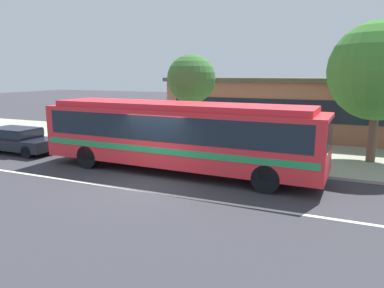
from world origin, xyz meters
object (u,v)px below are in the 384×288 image
at_px(street_tree_near_stop, 191,80).
at_px(street_tree_mid_block, 379,71).
at_px(transit_bus, 177,132).
at_px(sedan_behind_bus, 17,139).
at_px(pedestrian_waiting_near_sign, 163,133).

height_order(street_tree_near_stop, street_tree_mid_block, street_tree_mid_block).
xyz_separation_m(transit_bus, sedan_behind_bus, (-9.25, 0.10, -0.95)).
distance_m(sedan_behind_bus, street_tree_near_stop, 9.51).
height_order(sedan_behind_bus, pedestrian_waiting_near_sign, pedestrian_waiting_near_sign).
distance_m(street_tree_near_stop, street_tree_mid_block, 8.62).
bearing_deg(sedan_behind_bus, street_tree_near_stop, 25.97).
relative_size(pedestrian_waiting_near_sign, street_tree_mid_block, 0.27).
relative_size(street_tree_near_stop, street_tree_mid_block, 0.79).
distance_m(transit_bus, street_tree_near_stop, 4.68).
height_order(transit_bus, pedestrian_waiting_near_sign, transit_bus).
xyz_separation_m(street_tree_near_stop, street_tree_mid_block, (8.59, 0.63, 0.42)).
height_order(sedan_behind_bus, street_tree_mid_block, street_tree_mid_block).
bearing_deg(transit_bus, pedestrian_waiting_near_sign, 127.88).
bearing_deg(pedestrian_waiting_near_sign, sedan_behind_bus, -159.56).
distance_m(transit_bus, sedan_behind_bus, 9.30).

